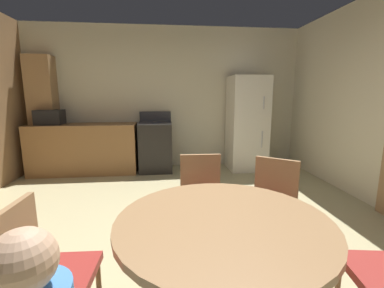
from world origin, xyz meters
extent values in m
plane|color=tan|center=(0.00, 0.00, 0.00)|extent=(14.00, 14.00, 0.00)
cube|color=beige|center=(0.00, 3.13, 1.35)|extent=(5.50, 0.12, 2.70)
cube|color=olive|center=(-1.52, 2.73, 0.45)|extent=(1.87, 0.60, 0.90)
cube|color=#9E754C|center=(-2.23, 2.91, 1.05)|extent=(0.44, 0.36, 2.10)
cube|color=black|center=(-0.23, 2.73, 0.45)|extent=(0.60, 0.60, 0.90)
cube|color=#38383D|center=(-0.23, 2.73, 0.91)|extent=(0.60, 0.60, 0.02)
cube|color=#38383D|center=(-0.23, 3.01, 1.01)|extent=(0.60, 0.04, 0.18)
cube|color=silver|center=(1.50, 2.68, 0.88)|extent=(0.68, 0.66, 1.76)
cylinder|color=#B2B2B7|center=(1.68, 2.34, 1.28)|extent=(0.02, 0.02, 0.22)
cylinder|color=#B2B2B7|center=(1.68, 2.34, 0.63)|extent=(0.02, 0.02, 0.30)
cube|color=black|center=(-2.07, 2.73, 1.03)|extent=(0.44, 0.32, 0.26)
cylinder|color=#9E754C|center=(0.24, -0.87, 0.36)|extent=(0.14, 0.14, 0.72)
cylinder|color=#9E754C|center=(0.24, -0.87, 0.74)|extent=(1.17, 1.17, 0.04)
cylinder|color=#9E754C|center=(0.42, -0.13, 0.21)|extent=(0.03, 0.03, 0.43)
cylinder|color=#9E754C|center=(0.08, -0.13, 0.21)|extent=(0.03, 0.03, 0.43)
cylinder|color=#9E754C|center=(0.43, 0.21, 0.21)|extent=(0.03, 0.03, 0.43)
cylinder|color=#9E754C|center=(0.09, 0.21, 0.21)|extent=(0.03, 0.03, 0.43)
cube|color=#9E2D28|center=(0.26, 0.04, 0.45)|extent=(0.41, 0.41, 0.05)
cube|color=#9E754C|center=(0.26, 0.22, 0.66)|extent=(0.38, 0.05, 0.42)
cylinder|color=#9E754C|center=(0.83, -0.40, 0.21)|extent=(0.03, 0.03, 0.43)
cylinder|color=#9E754C|center=(0.56, -0.18, 0.21)|extent=(0.03, 0.03, 0.43)
cylinder|color=#9E754C|center=(1.04, -0.13, 0.21)|extent=(0.03, 0.03, 0.43)
cylinder|color=#9E754C|center=(0.77, 0.08, 0.21)|extent=(0.03, 0.03, 0.43)
cube|color=#9E2D28|center=(0.80, -0.16, 0.45)|extent=(0.56, 0.56, 0.05)
cube|color=#9E754C|center=(0.91, -0.02, 0.66)|extent=(0.32, 0.26, 0.42)
cube|color=#9E2D28|center=(-0.67, -0.83, 0.45)|extent=(0.42, 0.42, 0.05)
cube|color=#9E754C|center=(-0.85, -0.82, 0.66)|extent=(0.05, 0.38, 0.42)
sphere|color=#D6A884|center=(-0.44, -1.51, 1.00)|extent=(0.17, 0.17, 0.17)
camera|label=1|loc=(-0.08, -2.16, 1.42)|focal=24.58mm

